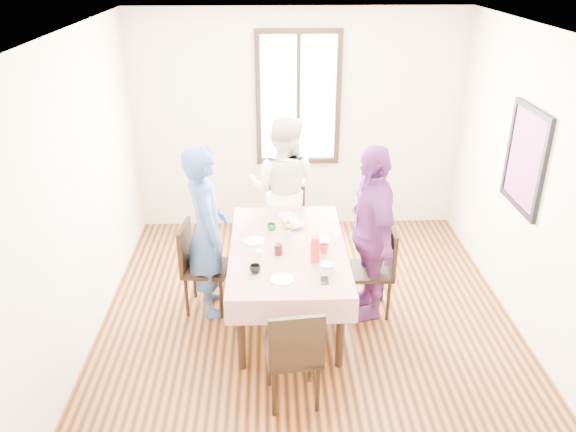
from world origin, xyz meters
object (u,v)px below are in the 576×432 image
Objects in this scene: dining_table at (288,282)px; chair_right at (370,271)px; person_left at (206,231)px; person_right at (370,233)px; chair_left at (206,268)px; chair_far at (285,222)px; chair_near at (293,352)px; person_far at (285,191)px.

chair_right is at bearing 3.77° from dining_table.
chair_right is 0.53× the size of person_left.
person_left is 0.98× the size of person_right.
chair_far is (0.80, 1.00, 0.00)m from chair_left.
chair_right is 1.44m from chair_near.
person_right reaches higher than chair_near.
dining_table is at bearing 109.58° from person_far.
chair_left is 1.53m from chair_near.
chair_near is at bearing -90.00° from dining_table.
chair_near is (-0.80, -1.21, 0.00)m from chair_right.
chair_left is (-0.80, 0.16, 0.08)m from dining_table.
chair_right is 1.62m from person_left.
person_right reaches higher than dining_table.
person_right reaches higher than person_left.
person_far is at bearing -151.60° from person_right.
chair_near is at bearing 147.65° from chair_right.
chair_left is 0.53× the size of person_right.
person_far is (-0.00, 1.13, 0.48)m from dining_table.
person_far is at bearing 90.00° from dining_table.
person_right is at bearing 3.87° from dining_table.
chair_near is 1.49m from person_right.
chair_far is at bearing 83.42° from chair_near.
chair_far is 2.31m from chair_near.
dining_table is 0.82m from chair_left.
chair_far is at bearing 36.94° from chair_right.
chair_near is at bearing 37.43° from chair_left.
chair_right is 0.53× the size of person_right.
person_left is 1.55m from person_right.
chair_near is 0.53× the size of person_right.
person_far reaches higher than chair_far.
chair_right is at bearing 135.39° from chair_far.
chair_left is 1.63m from person_right.
chair_left is 1.27m from chair_far.
chair_far is 1.32m from person_left.
chair_far is 1.00× the size of chair_near.
chair_right is at bearing 49.99° from chair_near.
person_left is 1.00× the size of person_far.
person_right is at bearing 134.65° from chair_far.
chair_far is (0.00, 1.15, 0.08)m from dining_table.
chair_left is at bearing 87.31° from chair_right.
chair_near is at bearing -164.15° from person_left.
chair_left and chair_far have the same top height.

